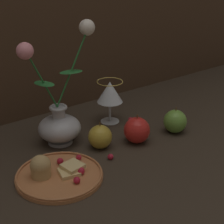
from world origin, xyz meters
TOP-DOWN VIEW (x-y plane):
  - ground_plane at (0.00, 0.00)m, footprint 2.40×2.40m
  - vase at (-0.10, 0.08)m, footprint 0.25×0.13m
  - plate_with_pastries at (-0.21, -0.08)m, footprint 0.23×0.23m
  - wine_glass at (0.11, 0.11)m, footprint 0.09×0.09m
  - apple_beside_vase at (0.09, -0.06)m, footprint 0.08×0.08m
  - apple_near_glass at (0.23, -0.08)m, footprint 0.08×0.08m
  - apple_at_table_edge at (-0.02, -0.02)m, footprint 0.07×0.07m
  - berry_near_plate at (0.16, 0.07)m, footprint 0.02×0.02m
  - berry_front_center at (-0.04, -0.09)m, footprint 0.02×0.02m

SIDE VIEW (x-z plane):
  - ground_plane at x=0.00m, z-range 0.00..0.00m
  - berry_near_plate at x=0.16m, z-range 0.00..0.02m
  - berry_front_center at x=-0.04m, z-range 0.00..0.02m
  - plate_with_pastries at x=-0.21m, z-range -0.02..0.05m
  - apple_at_table_edge at x=-0.02m, z-range -0.01..0.08m
  - apple_near_glass at x=0.23m, z-range -0.01..0.08m
  - apple_beside_vase at x=0.09m, z-range -0.01..0.09m
  - vase at x=-0.10m, z-range -0.09..0.27m
  - wine_glass at x=0.11m, z-range 0.03..0.18m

